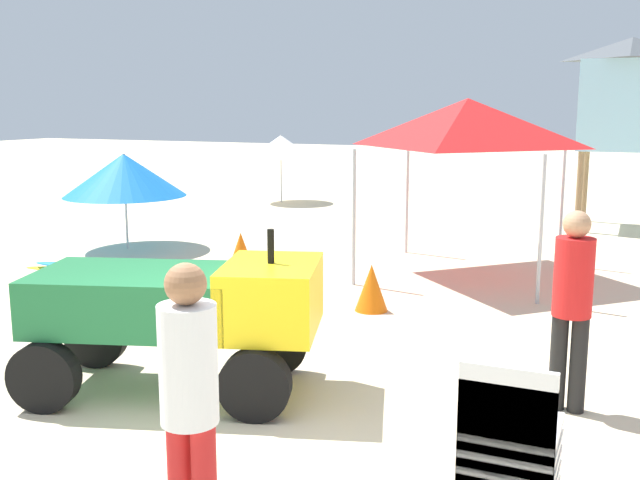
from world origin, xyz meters
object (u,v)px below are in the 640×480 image
object	(u,v)px
beach_umbrella_left	(281,146)
traffic_cone_far	(241,251)
surfboard_pile	(113,278)
beach_umbrella_mid	(124,175)
stacked_plastic_chairs	(508,460)
lifeguard_far_right	(189,394)
lifeguard_near_right	(572,297)
utility_cart	(182,307)
lifeguard_tower	(629,94)
popup_canopy	(467,123)
traffic_cone_near	(371,288)

from	to	relation	value
beach_umbrella_left	traffic_cone_far	bearing A→B (deg)	-67.81
surfboard_pile	beach_umbrella_mid	xyz separation A→B (m)	(-1.81, 2.63, 1.13)
stacked_plastic_chairs	lifeguard_far_right	bearing A→B (deg)	-164.88
stacked_plastic_chairs	lifeguard_near_right	world-z (taller)	lifeguard_near_right
surfboard_pile	utility_cart	bearing A→B (deg)	-41.74
surfboard_pile	lifeguard_tower	xyz separation A→B (m)	(6.23, 8.54, 2.58)
popup_canopy	lifeguard_tower	size ratio (longest dim) A/B	0.68
utility_cart	traffic_cone_near	distance (m)	3.28
popup_canopy	beach_umbrella_left	xyz separation A→B (m)	(-6.35, 6.51, -0.82)
utility_cart	beach_umbrella_left	size ratio (longest dim) A/B	1.58
popup_canopy	lifeguard_far_right	bearing A→B (deg)	-88.22
lifeguard_tower	lifeguard_far_right	bearing A→B (deg)	-97.81
popup_canopy	traffic_cone_far	bearing A→B (deg)	-161.55
lifeguard_near_right	lifeguard_far_right	bearing A→B (deg)	-119.45
lifeguard_near_right	traffic_cone_far	distance (m)	6.37
popup_canopy	beach_umbrella_mid	bearing A→B (deg)	-176.30
traffic_cone_near	lifeguard_near_right	bearing A→B (deg)	-41.24
utility_cart	traffic_cone_far	xyz separation A→B (m)	(-2.01, 4.55, -0.49)
lifeguard_near_right	beach_umbrella_mid	bearing A→B (deg)	151.54
lifeguard_near_right	traffic_cone_far	xyz separation A→B (m)	(-5.21, 3.61, -0.69)
lifeguard_tower	lifeguard_near_right	bearing A→B (deg)	-90.55
beach_umbrella_left	stacked_plastic_chairs	bearing A→B (deg)	-59.20
popup_canopy	traffic_cone_near	bearing A→B (deg)	-103.47
lifeguard_far_right	beach_umbrella_mid	size ratio (longest dim) A/B	0.80
stacked_plastic_chairs	beach_umbrella_mid	world-z (taller)	beach_umbrella_mid
beach_umbrella_mid	lifeguard_far_right	bearing A→B (deg)	-49.73
utility_cart	lifeguard_near_right	bearing A→B (deg)	16.35
utility_cart	traffic_cone_near	world-z (taller)	utility_cart
lifeguard_far_right	lifeguard_tower	bearing A→B (deg)	82.19
utility_cart	stacked_plastic_chairs	bearing A→B (deg)	-27.97
utility_cart	traffic_cone_far	distance (m)	5.00
beach_umbrella_left	traffic_cone_near	bearing A→B (deg)	-57.31
surfboard_pile	traffic_cone_near	size ratio (longest dim) A/B	4.36
lifeguard_near_right	lifeguard_far_right	xyz separation A→B (m)	(-1.72, -3.04, 0.01)
lifeguard_near_right	lifeguard_far_right	distance (m)	3.50
traffic_cone_far	lifeguard_near_right	bearing A→B (deg)	-34.73
stacked_plastic_chairs	popup_canopy	xyz separation A→B (m)	(-1.88, 7.29, 1.55)
stacked_plastic_chairs	lifeguard_far_right	xyz separation A→B (m)	(-1.64, -0.44, 0.25)
stacked_plastic_chairs	lifeguard_tower	size ratio (longest dim) A/B	0.33
utility_cart	beach_umbrella_mid	size ratio (longest dim) A/B	1.29
surfboard_pile	lifeguard_far_right	bearing A→B (deg)	-46.91
lifeguard_near_right	lifeguard_far_right	size ratio (longest dim) A/B	0.99
surfboard_pile	beach_umbrella_left	xyz separation A→B (m)	(-2.17, 9.53, 1.27)
lifeguard_tower	beach_umbrella_left	size ratio (longest dim) A/B	2.20
lifeguard_near_right	traffic_cone_far	size ratio (longest dim) A/B	2.87
surfboard_pile	lifeguard_tower	world-z (taller)	lifeguard_tower
lifeguard_near_right	traffic_cone_far	bearing A→B (deg)	145.27
lifeguard_far_right	beach_umbrella_left	xyz separation A→B (m)	(-6.59, 14.25, 0.48)
utility_cart	traffic_cone_near	bearing A→B (deg)	78.36
popup_canopy	beach_umbrella_left	distance (m)	9.13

